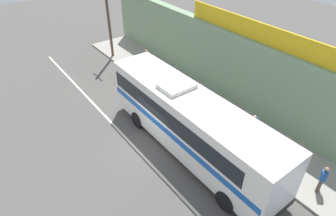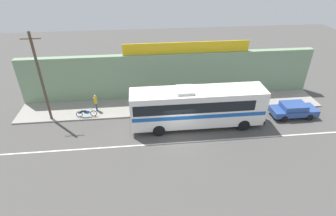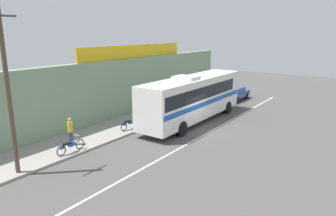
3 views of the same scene
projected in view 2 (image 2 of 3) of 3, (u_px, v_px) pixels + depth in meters
ground_plane at (180, 137)px, 23.04m from camera, size 70.00×70.00×0.00m
sidewalk_slab at (172, 105)px, 27.43m from camera, size 30.00×3.60×0.14m
storefront_facade at (170, 76)px, 28.05m from camera, size 30.00×0.70×4.80m
storefront_billboard at (187, 48)px, 26.68m from camera, size 12.70×0.12×1.10m
road_center_stripe at (181, 142)px, 22.36m from camera, size 30.00×0.14×0.01m
intercity_bus at (197, 106)px, 23.44m from camera, size 11.66×2.61×3.78m
parked_car at (293, 110)px, 25.44m from camera, size 4.25×1.84×1.37m
utility_pole at (41, 77)px, 23.01m from camera, size 1.60×0.22×8.17m
motorcycle_red at (86, 113)px, 25.26m from camera, size 1.94×0.56×0.94m
motorcycle_black at (144, 108)px, 25.95m from camera, size 1.94×0.56×0.94m
pedestrian_by_curb at (250, 96)px, 27.11m from camera, size 0.30×0.48×1.60m
pedestrian_far_right at (204, 96)px, 27.15m from camera, size 0.30×0.48×1.57m
pedestrian_near_shop at (96, 101)px, 25.90m from camera, size 0.30×0.48×1.74m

